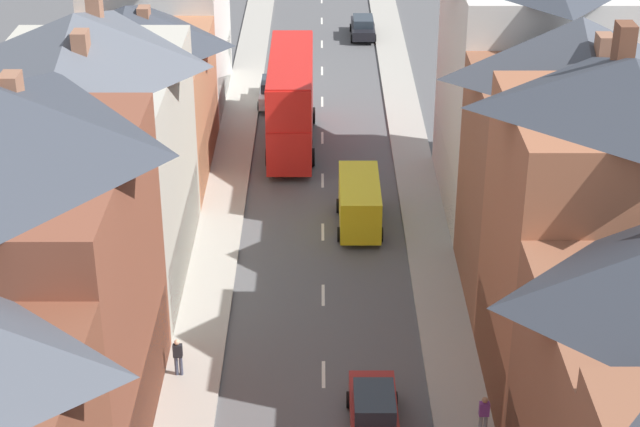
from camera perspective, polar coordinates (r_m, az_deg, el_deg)
The scene contains 11 objects.
pavement_left at distance 54.53m, azimuth -5.12°, elevation 0.06°, with size 2.20×104.00×0.14m, color #A8A399.
pavement_right at distance 54.56m, azimuth 5.61°, elevation 0.05°, with size 2.20×104.00×0.14m, color #A8A399.
centre_line_dashes at distance 52.56m, azimuth 0.25°, elevation -0.99°, with size 0.14×97.80×0.01m.
terrace_row_left at distance 40.63m, azimuth -14.22°, elevation -1.63°, with size 8.00×72.07×13.67m.
double_decker_bus_lead at distance 61.49m, azimuth -1.46°, elevation 6.12°, with size 2.74×10.80×5.30m.
car_near_blue at distance 39.11m, azimuth 2.98°, elevation -10.47°, with size 1.90×4.24×1.66m.
car_parked_left_a at distance 81.81m, azimuth 2.41°, elevation 9.92°, with size 1.90×4.47×1.60m.
car_parked_right_a at distance 68.44m, azimuth -2.39°, elevation 6.54°, with size 1.90×4.37×1.70m.
delivery_van at distance 52.57m, azimuth 2.21°, elevation 0.63°, with size 2.20×5.20×2.41m.
pedestrian_mid_right at distance 39.02m, azimuth 8.82°, elevation -10.53°, with size 0.36×0.22×1.61m.
pedestrian_far_left at distance 41.92m, azimuth -7.49°, elevation -7.50°, with size 0.36×0.22×1.61m.
Camera 1 is at (-0.14, -10.52, 24.47)m, focal length 60.00 mm.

